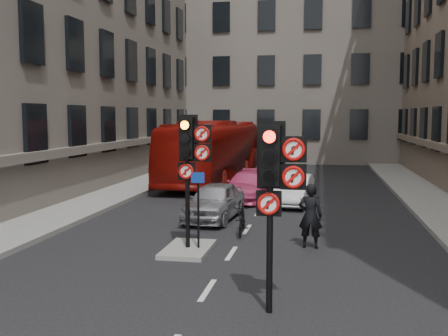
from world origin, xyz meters
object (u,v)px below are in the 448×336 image
(signal_far, at_px, (190,152))
(car_silver, at_px, (215,201))
(motorcycle, at_px, (242,219))
(car_white, at_px, (294,190))
(motorcyclist, at_px, (310,216))
(info_sign, at_px, (198,199))
(car_pink, at_px, (248,186))
(signal_near, at_px, (275,176))
(bus_red, at_px, (214,152))

(signal_far, xyz_separation_m, car_silver, (-0.24, 4.41, -2.05))
(car_silver, height_order, motorcycle, car_silver)
(signal_far, xyz_separation_m, car_white, (2.34, 8.06, -2.08))
(motorcyclist, height_order, info_sign, info_sign)
(car_white, height_order, info_sign, info_sign)
(car_pink, distance_m, motorcyclist, 8.40)
(signal_near, distance_m, bus_red, 19.25)
(car_white, xyz_separation_m, motorcycle, (-1.28, -5.80, -0.14))
(motorcyclist, xyz_separation_m, info_sign, (-2.95, -1.03, 0.54))
(signal_far, distance_m, info_sign, 1.28)
(signal_far, bearing_deg, car_pink, 87.82)
(signal_far, relative_size, motorcycle, 2.23)
(car_white, xyz_separation_m, car_pink, (-2.00, 0.85, -0.01))
(bus_red, bearing_deg, motorcycle, -71.42)
(motorcycle, bearing_deg, car_silver, 117.85)
(car_pink, distance_m, motorcycle, 6.69)
(bus_red, xyz_separation_m, motorcyclist, (5.53, -13.57, -0.79))
(car_white, bearing_deg, motorcyclist, -78.31)
(signal_near, height_order, bus_red, signal_near)
(car_silver, relative_size, bus_red, 0.32)
(car_pink, xyz_separation_m, motorcyclist, (2.82, -7.91, 0.29))
(bus_red, bearing_deg, car_pink, -61.43)
(car_pink, bearing_deg, signal_far, -86.50)
(car_white, relative_size, motorcycle, 2.35)
(signal_near, height_order, car_pink, signal_near)
(motorcycle, height_order, motorcyclist, motorcyclist)
(signal_far, relative_size, car_pink, 0.85)
(car_silver, height_order, info_sign, info_sign)
(signal_far, bearing_deg, car_silver, 93.15)
(car_silver, xyz_separation_m, car_pink, (0.58, 4.50, -0.04))
(bus_red, relative_size, motorcyclist, 6.71)
(signal_near, height_order, signal_far, signal_far)
(signal_near, xyz_separation_m, signal_far, (-2.60, 4.00, 0.12))
(signal_far, bearing_deg, motorcycle, 64.95)
(signal_far, bearing_deg, info_sign, -5.55)
(motorcycle, distance_m, motorcyclist, 2.49)
(motorcycle, xyz_separation_m, motorcyclist, (2.10, -1.26, 0.42))
(signal_near, distance_m, info_sign, 4.78)
(car_white, height_order, motorcycle, car_white)
(car_white, bearing_deg, info_sign, -99.69)
(car_silver, distance_m, car_white, 4.47)
(bus_red, height_order, motorcyclist, bus_red)
(car_silver, xyz_separation_m, info_sign, (0.46, -4.44, 0.79))
(signal_far, xyz_separation_m, motorcycle, (1.06, 2.27, -2.22))
(signal_near, height_order, motorcycle, signal_near)
(motorcyclist, distance_m, info_sign, 3.17)
(signal_near, distance_m, car_silver, 9.09)
(signal_near, bearing_deg, car_pink, 99.93)
(car_silver, height_order, car_pink, car_silver)
(car_white, bearing_deg, car_silver, -120.26)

